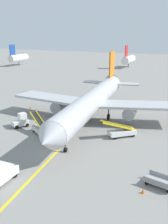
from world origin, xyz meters
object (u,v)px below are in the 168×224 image
(belt_loader_aft_hold, at_px, (41,129))
(safety_cone_nose_right, at_px, (143,191))
(safety_cone_nose_left, at_px, (31,107))
(airliner, at_px, (93,100))
(safety_cone_wingtip_right, at_px, (109,116))
(baggage_cart_loaded, at_px, (160,182))
(ground_crew_marshaller, at_px, (46,139))
(baggage_tug_near_wing, at_px, (21,121))
(belt_loader_forward_hold, at_px, (121,131))
(safety_cone_wingtip_left, at_px, (57,108))

(belt_loader_aft_hold, height_order, safety_cone_nose_right, belt_loader_aft_hold)
(belt_loader_aft_hold, bearing_deg, safety_cone_nose_left, 132.58)
(airliner, distance_m, safety_cone_wingtip_right, 4.70)
(baggage_cart_loaded, xyz_separation_m, safety_cone_wingtip_right, (-11.55, 17.49, -0.25))
(baggage_cart_loaded, distance_m, ground_crew_marshaller, 15.03)
(baggage_tug_near_wing, xyz_separation_m, belt_loader_aft_hold, (4.39, -1.12, -0.15))
(belt_loader_aft_hold, xyz_separation_m, ground_crew_marshaller, (2.89, -3.13, 0.13))
(baggage_tug_near_wing, bearing_deg, belt_loader_aft_hold, -14.36)
(baggage_cart_loaded, bearing_deg, belt_loader_aft_hold, 160.66)
(safety_cone_nose_left, height_order, safety_cone_nose_right, same)
(airliner, relative_size, baggage_cart_loaded, 9.19)
(belt_loader_aft_hold, xyz_separation_m, safety_cone_nose_left, (-9.11, 9.92, -0.56))
(baggage_tug_near_wing, bearing_deg, safety_cone_nose_right, -23.65)
(belt_loader_forward_hold, bearing_deg, safety_cone_nose_right, -63.55)
(baggage_tug_near_wing, relative_size, belt_loader_aft_hold, 0.56)
(belt_loader_forward_hold, height_order, baggage_cart_loaded, belt_loader_forward_hold)
(belt_loader_aft_hold, bearing_deg, baggage_tug_near_wing, 165.64)
(belt_loader_forward_hold, relative_size, belt_loader_aft_hold, 0.92)
(belt_loader_forward_hold, height_order, safety_cone_nose_left, belt_loader_forward_hold)
(baggage_cart_loaded, xyz_separation_m, safety_cone_nose_left, (-26.71, 16.09, -0.25))
(safety_cone_wingtip_right, bearing_deg, safety_cone_nose_left, -174.74)
(baggage_cart_loaded, bearing_deg, safety_cone_nose_left, 148.93)
(safety_cone_nose_left, bearing_deg, safety_cone_wingtip_left, 17.48)
(safety_cone_nose_right, bearing_deg, safety_cone_nose_left, 144.97)
(belt_loader_forward_hold, height_order, ground_crew_marshaller, belt_loader_forward_hold)
(safety_cone_nose_right, relative_size, safety_cone_wingtip_left, 1.00)
(ground_crew_marshaller, xyz_separation_m, safety_cone_wingtip_right, (3.16, 14.44, -0.69))
(baggage_cart_loaded, bearing_deg, safety_cone_nose_right, -122.20)
(safety_cone_wingtip_right, bearing_deg, safety_cone_nose_right, -61.71)
(belt_loader_aft_hold, height_order, safety_cone_wingtip_right, belt_loader_aft_hold)
(belt_loader_aft_hold, xyz_separation_m, safety_cone_wingtip_right, (6.05, 11.31, -0.56))
(airliner, height_order, belt_loader_forward_hold, airliner)
(airliner, bearing_deg, baggage_cart_loaded, -47.59)
(baggage_tug_near_wing, xyz_separation_m, belt_loader_forward_hold, (14.90, 2.80, -0.15))
(airliner, height_order, safety_cone_nose_right, airliner)
(airliner, xyz_separation_m, safety_cone_nose_left, (-13.47, 1.60, -3.20))
(safety_cone_wingtip_left, bearing_deg, baggage_tug_near_wing, -90.07)
(belt_loader_aft_hold, relative_size, safety_cone_nose_left, 11.03)
(safety_cone_nose_left, xyz_separation_m, safety_cone_nose_right, (25.56, -17.92, 0.00))
(safety_cone_wingtip_left, relative_size, safety_cone_wingtip_right, 1.00)
(belt_loader_forward_hold, bearing_deg, safety_cone_nose_left, 163.03)
(safety_cone_nose_left, relative_size, safety_cone_wingtip_right, 1.00)
(ground_crew_marshaller, bearing_deg, safety_cone_wingtip_left, 116.55)
(belt_loader_forward_hold, xyz_separation_m, safety_cone_wingtip_left, (-14.89, 7.48, -0.56))
(airliner, relative_size, safety_cone_wingtip_left, 80.24)
(belt_loader_aft_hold, xyz_separation_m, baggage_cart_loaded, (17.60, -6.18, -0.31))
(airliner, relative_size, ground_crew_marshaller, 20.77)
(belt_loader_aft_hold, bearing_deg, baggage_cart_loaded, -19.34)
(baggage_tug_near_wing, height_order, baggage_cart_loaded, baggage_tug_near_wing)
(belt_loader_forward_hold, relative_size, safety_cone_wingtip_right, 10.19)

